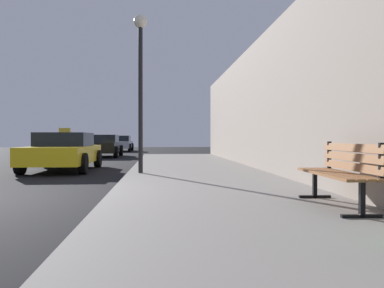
# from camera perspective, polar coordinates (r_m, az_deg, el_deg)

# --- Properties ---
(sidewalk) EXTENTS (4.00, 32.00, 0.15)m
(sidewalk) POSITION_cam_1_polar(r_m,az_deg,el_deg) (7.43, 4.09, -7.02)
(sidewalk) COLOR gray
(sidewalk) RESTS_ON ground_plane
(building_wall) EXTENTS (0.70, 32.00, 4.11)m
(building_wall) POSITION_cam_1_polar(r_m,az_deg,el_deg) (8.05, 19.93, 7.66)
(building_wall) COLOR gray
(building_wall) RESTS_ON ground_plane
(bench) EXTENTS (0.56, 1.83, 0.89)m
(bench) POSITION_cam_1_polar(r_m,az_deg,el_deg) (5.90, 20.57, -3.38)
(bench) COLOR brown
(bench) RESTS_ON sidewalk
(street_lamp) EXTENTS (0.36, 0.36, 4.25)m
(street_lamp) POSITION_cam_1_polar(r_m,az_deg,el_deg) (11.01, -7.37, 11.18)
(street_lamp) COLOR black
(street_lamp) RESTS_ON sidewalk
(car_yellow) EXTENTS (2.06, 4.44, 1.43)m
(car_yellow) POSITION_cam_1_polar(r_m,az_deg,el_deg) (14.07, -17.84, -0.98)
(car_yellow) COLOR yellow
(car_yellow) RESTS_ON ground_plane
(car_black) EXTENTS (1.98, 4.42, 1.27)m
(car_black) POSITION_cam_1_polar(r_m,az_deg,el_deg) (23.62, -12.55, -0.22)
(car_black) COLOR black
(car_black) RESTS_ON ground_plane
(car_silver) EXTENTS (2.02, 4.58, 1.27)m
(car_silver) POSITION_cam_1_polar(r_m,az_deg,el_deg) (33.21, -10.26, 0.11)
(car_silver) COLOR #B7B7BF
(car_silver) RESTS_ON ground_plane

